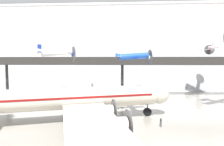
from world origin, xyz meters
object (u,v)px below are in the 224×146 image
at_px(info_sign_pedestal, 161,123).
at_px(suspended_plane_blue_trainer, 134,56).
at_px(stanchion_barrier, 168,121).
at_px(suspended_plane_white_twin, 57,53).
at_px(airliner_silver_main, 76,99).
at_px(suspended_plane_silver_racer, 211,48).

bearing_deg(info_sign_pedestal, suspended_plane_blue_trainer, 117.54).
bearing_deg(suspended_plane_blue_trainer, stanchion_barrier, -47.36).
xyz_separation_m(suspended_plane_white_twin, info_sign_pedestal, (18.50, -13.41, -9.92)).
xyz_separation_m(airliner_silver_main, suspended_plane_silver_racer, (27.90, 21.55, 8.33)).
height_order(suspended_plane_silver_racer, stanchion_barrier, suspended_plane_silver_racer).
bearing_deg(stanchion_barrier, info_sign_pedestal, -127.69).
xyz_separation_m(suspended_plane_silver_racer, stanchion_barrier, (-14.71, -21.46, -11.34)).
distance_m(suspended_plane_white_twin, stanchion_barrier, 25.11).
xyz_separation_m(airliner_silver_main, stanchion_barrier, (13.19, 0.09, -3.02)).
bearing_deg(stanchion_barrier, suspended_plane_white_twin, 149.39).
height_order(suspended_plane_white_twin, info_sign_pedestal, suspended_plane_white_twin).
bearing_deg(suspended_plane_blue_trainer, suspended_plane_silver_racer, 31.30).
bearing_deg(suspended_plane_blue_trainer, suspended_plane_white_twin, 139.28).
bearing_deg(suspended_plane_silver_racer, suspended_plane_blue_trainer, 148.03).
bearing_deg(stanchion_barrier, airliner_silver_main, -179.59).
distance_m(suspended_plane_blue_trainer, stanchion_barrier, 10.77).
height_order(airliner_silver_main, suspended_plane_white_twin, suspended_plane_white_twin).
bearing_deg(suspended_plane_white_twin, stanchion_barrier, -60.13).
height_order(airliner_silver_main, stanchion_barrier, airliner_silver_main).
relative_size(suspended_plane_silver_racer, stanchion_barrier, 8.51).
relative_size(airliner_silver_main, suspended_plane_blue_trainer, 3.00).
bearing_deg(airliner_silver_main, info_sign_pedestal, -25.44).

